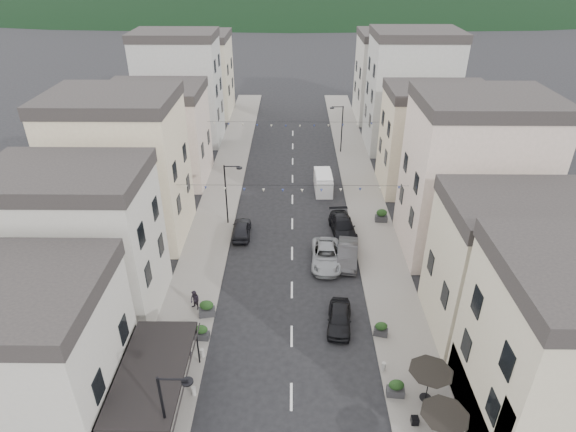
% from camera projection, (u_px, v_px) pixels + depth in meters
% --- Properties ---
extents(sidewalk_left, '(4.00, 76.00, 0.12)m').
position_uv_depth(sidewalk_left, '(222.00, 194.00, 50.85)').
color(sidewalk_left, slate).
rests_on(sidewalk_left, ground).
extents(sidewalk_right, '(4.00, 76.00, 0.12)m').
position_uv_depth(sidewalk_right, '(363.00, 195.00, 50.71)').
color(sidewalk_right, slate).
rests_on(sidewalk_right, ground).
extents(boutique_building, '(12.00, 8.00, 8.00)m').
position_uv_depth(boutique_building, '(0.00, 358.00, 25.50)').
color(boutique_building, '#AFACA1').
rests_on(boutique_building, ground).
extents(boutique_awning, '(3.77, 7.50, 3.28)m').
position_uv_depth(boutique_awning, '(157.00, 371.00, 25.86)').
color(boutique_awning, black).
rests_on(boutique_awning, ground).
extents(buildings_row_left, '(10.20, 54.16, 14.00)m').
position_uv_depth(buildings_row_left, '(161.00, 121.00, 52.92)').
color(buildings_row_left, '#AFACA1').
rests_on(buildings_row_left, ground).
extents(buildings_row_right, '(10.20, 54.16, 14.50)m').
position_uv_depth(buildings_row_right, '(428.00, 124.00, 51.55)').
color(buildings_row_right, '#BEB297').
rests_on(buildings_row_right, ground).
extents(cafe_terrace, '(2.50, 8.10, 2.53)m').
position_uv_depth(cafe_terrace, '(444.00, 418.00, 24.19)').
color(cafe_terrace, black).
rests_on(cafe_terrace, ground).
extents(streetlamp_left_near, '(1.70, 0.56, 6.00)m').
position_uv_depth(streetlamp_left_near, '(169.00, 411.00, 22.95)').
color(streetlamp_left_near, black).
rests_on(streetlamp_left_near, ground).
extents(streetlamp_left_far, '(1.70, 0.56, 6.00)m').
position_uv_depth(streetlamp_left_far, '(229.00, 189.00, 43.82)').
color(streetlamp_left_far, black).
rests_on(streetlamp_left_far, ground).
extents(streetlamp_right_far, '(1.70, 0.56, 6.00)m').
position_uv_depth(streetlamp_right_far, '(340.00, 124.00, 59.36)').
color(streetlamp_right_far, black).
rests_on(streetlamp_right_far, ground).
extents(bollards, '(11.66, 10.26, 0.60)m').
position_uv_depth(bollards, '(291.00, 399.00, 27.56)').
color(bollards, gray).
rests_on(bollards, ground).
extents(bunting_near, '(19.00, 0.28, 0.62)m').
position_uv_depth(bunting_near, '(292.00, 189.00, 39.32)').
color(bunting_near, black).
rests_on(bunting_near, ground).
extents(bunting_far, '(19.00, 0.28, 0.62)m').
position_uv_depth(bunting_far, '(293.00, 125.00, 53.23)').
color(bunting_far, black).
rests_on(bunting_far, ground).
extents(parked_car_a, '(2.03, 4.12, 1.35)m').
position_uv_depth(parked_car_a, '(339.00, 318.00, 33.11)').
color(parked_car_a, black).
rests_on(parked_car_a, ground).
extents(parked_car_b, '(2.19, 4.79, 1.52)m').
position_uv_depth(parked_car_b, '(348.00, 254.00, 39.80)').
color(parked_car_b, '#363538').
rests_on(parked_car_b, ground).
extents(parked_car_c, '(2.58, 5.29, 1.45)m').
position_uv_depth(parked_car_c, '(326.00, 256.00, 39.64)').
color(parked_car_c, gray).
rests_on(parked_car_c, ground).
extents(parked_car_d, '(2.55, 5.26, 1.47)m').
position_uv_depth(parked_car_d, '(343.00, 226.00, 43.75)').
color(parked_car_d, black).
rests_on(parked_car_d, ground).
extents(parked_car_e, '(1.71, 4.04, 1.36)m').
position_uv_depth(parked_car_e, '(241.00, 229.00, 43.46)').
color(parked_car_e, black).
rests_on(parked_car_e, ground).
extents(delivery_van, '(1.85, 4.44, 2.11)m').
position_uv_depth(delivery_van, '(323.00, 182.00, 51.24)').
color(delivery_van, silver).
rests_on(delivery_van, ground).
extents(pedestrian_a, '(0.62, 0.46, 1.54)m').
position_uv_depth(pedestrian_a, '(187.00, 349.00, 30.32)').
color(pedestrian_a, black).
rests_on(pedestrian_a, sidewalk_left).
extents(pedestrian_b, '(0.96, 0.92, 1.57)m').
position_uv_depth(pedestrian_b, '(195.00, 300.00, 34.43)').
color(pedestrian_b, '#251E29').
rests_on(pedestrian_b, sidewalk_left).
extents(planter_la, '(1.04, 0.63, 1.11)m').
position_uv_depth(planter_la, '(201.00, 332.00, 31.94)').
color(planter_la, '#29292B').
rests_on(planter_la, sidewalk_left).
extents(planter_lb, '(1.22, 0.81, 1.27)m').
position_uv_depth(planter_lb, '(207.00, 308.00, 33.92)').
color(planter_lb, '#2F2E31').
rests_on(planter_lb, sidewalk_left).
extents(planter_ra, '(1.07, 0.65, 1.15)m').
position_uv_depth(planter_ra, '(396.00, 388.00, 27.91)').
color(planter_ra, '#313133').
rests_on(planter_ra, sidewalk_right).
extents(planter_rb, '(1.04, 0.72, 1.06)m').
position_uv_depth(planter_rb, '(381.00, 329.00, 32.26)').
color(planter_rb, '#29292B').
rests_on(planter_rb, sidewalk_right).
extents(planter_rc, '(1.18, 0.70, 1.28)m').
position_uv_depth(planter_rc, '(381.00, 215.00, 45.49)').
color(planter_rc, '#2D2D2F').
rests_on(planter_rc, sidewalk_right).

